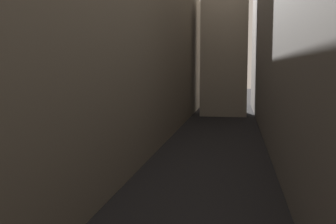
{
  "coord_description": "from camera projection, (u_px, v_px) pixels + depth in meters",
  "views": [
    {
      "loc": [
        2.34,
        9.89,
        8.25
      ],
      "look_at": [
        0.0,
        23.51,
        6.76
      ],
      "focal_mm": 43.0,
      "sensor_mm": 36.0,
      "label": 1
    }
  ],
  "objects": [
    {
      "name": "ground_plane",
      "position": [
        211.0,
        155.0,
        38.62
      ],
      "size": [
        264.0,
        264.0,
        0.0
      ],
      "primitive_type": "plane",
      "color": "black"
    },
    {
      "name": "building_block_left",
      "position": [
        98.0,
        42.0,
        41.41
      ],
      "size": [
        12.86,
        108.0,
        22.06
      ],
      "primitive_type": "cube",
      "color": "#756B5B",
      "rests_on": "ground"
    }
  ]
}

